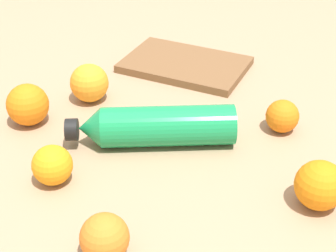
% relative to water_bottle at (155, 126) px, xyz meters
% --- Properties ---
extents(ground_plane, '(2.40, 2.40, 0.00)m').
position_rel_water_bottle_xyz_m(ground_plane, '(-0.02, -0.04, -0.04)').
color(ground_plane, '#9E7F60').
extents(water_bottle, '(0.31, 0.14, 0.07)m').
position_rel_water_bottle_xyz_m(water_bottle, '(0.00, 0.00, 0.00)').
color(water_bottle, '#198C4C').
rests_on(water_bottle, ground_plane).
extents(orange_0, '(0.06, 0.06, 0.06)m').
position_rel_water_bottle_xyz_m(orange_0, '(0.23, 0.09, -0.01)').
color(orange_0, orange).
rests_on(orange_0, ground_plane).
extents(orange_1, '(0.07, 0.07, 0.07)m').
position_rel_water_bottle_xyz_m(orange_1, '(-0.14, -0.14, -0.00)').
color(orange_1, orange).
rests_on(orange_1, ground_plane).
extents(orange_2, '(0.08, 0.08, 0.08)m').
position_rel_water_bottle_xyz_m(orange_2, '(-0.26, 0.02, 0.00)').
color(orange_2, orange).
rests_on(orange_2, ground_plane).
extents(orange_3, '(0.07, 0.07, 0.07)m').
position_rel_water_bottle_xyz_m(orange_3, '(-0.00, -0.28, -0.00)').
color(orange_3, orange).
rests_on(orange_3, ground_plane).
extents(orange_4, '(0.08, 0.08, 0.08)m').
position_rel_water_bottle_xyz_m(orange_4, '(0.29, -0.11, 0.00)').
color(orange_4, orange).
rests_on(orange_4, ground_plane).
extents(orange_5, '(0.08, 0.08, 0.08)m').
position_rel_water_bottle_xyz_m(orange_5, '(-0.17, 0.13, 0.00)').
color(orange_5, orange).
rests_on(orange_5, ground_plane).
extents(cutting_board, '(0.31, 0.24, 0.02)m').
position_rel_water_bottle_xyz_m(cutting_board, '(-0.00, 0.31, -0.03)').
color(cutting_board, brown).
rests_on(cutting_board, ground_plane).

